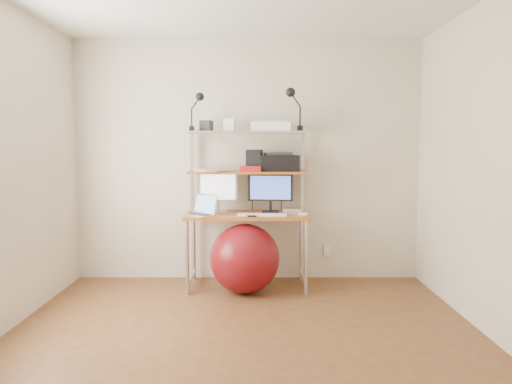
# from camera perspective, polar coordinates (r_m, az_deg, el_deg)

# --- Properties ---
(room) EXTENTS (3.60, 3.60, 3.60)m
(room) POSITION_cam_1_polar(r_m,az_deg,el_deg) (3.44, -1.44, 2.68)
(room) COLOR brown
(room) RESTS_ON ground
(computer_desk) EXTENTS (1.20, 0.60, 1.57)m
(computer_desk) POSITION_cam_1_polar(r_m,az_deg,el_deg) (4.96, -1.02, 0.09)
(computer_desk) COLOR #A55820
(computer_desk) RESTS_ON ground
(desktop) EXTENTS (1.20, 0.60, 0.00)m
(desktop) POSITION_cam_1_polar(r_m,az_deg,el_deg) (4.92, -1.03, -2.48)
(desktop) COLOR #A55820
(desktop) RESTS_ON computer_desk
(mid_shelf) EXTENTS (1.18, 0.34, 0.00)m
(mid_shelf) POSITION_cam_1_polar(r_m,az_deg,el_deg) (5.01, -1.01, 2.39)
(mid_shelf) COLOR #A55820
(mid_shelf) RESTS_ON computer_desk
(top_shelf) EXTENTS (1.18, 0.34, 0.00)m
(top_shelf) POSITION_cam_1_polar(r_m,az_deg,el_deg) (5.01, -1.02, 6.96)
(top_shelf) COLOR #B6B6BB
(top_shelf) RESTS_ON computer_desk
(floor) EXTENTS (3.60, 3.60, 0.00)m
(floor) POSITION_cam_1_polar(r_m,az_deg,el_deg) (3.71, -1.39, -16.98)
(floor) COLOR brown
(floor) RESTS_ON ground
(wall_outlet) EXTENTS (0.08, 0.01, 0.12)m
(wall_outlet) POSITION_cam_1_polar(r_m,az_deg,el_deg) (5.39, 8.17, -6.59)
(wall_outlet) COLOR white
(wall_outlet) RESTS_ON room
(monitor_silver) EXTENTS (0.38, 0.15, 0.43)m
(monitor_silver) POSITION_cam_1_polar(r_m,az_deg,el_deg) (5.01, -4.35, 0.26)
(monitor_silver) COLOR #BBBBC0
(monitor_silver) RESTS_ON desktop
(monitor_black) EXTENTS (0.45, 0.14, 0.45)m
(monitor_black) POSITION_cam_1_polar(r_m,az_deg,el_deg) (5.00, 1.65, 0.24)
(monitor_black) COLOR black
(monitor_black) RESTS_ON desktop
(laptop) EXTENTS (0.37, 0.37, 0.26)m
(laptop) POSITION_cam_1_polar(r_m,az_deg,el_deg) (4.82, -6.13, -2.16)
(laptop) COLOR silver
(laptop) RESTS_ON desktop
(keyboard) EXTENTS (0.48, 0.16, 0.01)m
(keyboard) POSITION_cam_1_polar(r_m,az_deg,el_deg) (4.79, 0.70, -2.61)
(keyboard) COLOR white
(keyboard) RESTS_ON desktop
(mouse) EXTENTS (0.08, 0.05, 0.02)m
(mouse) POSITION_cam_1_polar(r_m,az_deg,el_deg) (4.83, 5.37, -2.51)
(mouse) COLOR white
(mouse) RESTS_ON desktop
(mac_mini) EXTENTS (0.24, 0.24, 0.04)m
(mac_mini) POSITION_cam_1_polar(r_m,az_deg,el_deg) (5.06, 4.38, -2.06)
(mac_mini) COLOR silver
(mac_mini) RESTS_ON desktop
(phone) EXTENTS (0.11, 0.16, 0.01)m
(phone) POSITION_cam_1_polar(r_m,az_deg,el_deg) (4.75, -0.63, -2.69)
(phone) COLOR black
(phone) RESTS_ON desktop
(printer) EXTENTS (0.42, 0.32, 0.19)m
(printer) POSITION_cam_1_polar(r_m,az_deg,el_deg) (5.06, 2.52, 3.40)
(printer) COLOR black
(printer) RESTS_ON mid_shelf
(nas_cube) EXTENTS (0.17, 0.17, 0.22)m
(nas_cube) POSITION_cam_1_polar(r_m,az_deg,el_deg) (5.01, -0.18, 3.63)
(nas_cube) COLOR black
(nas_cube) RESTS_ON mid_shelf
(red_box) EXTENTS (0.21, 0.15, 0.06)m
(red_box) POSITION_cam_1_polar(r_m,az_deg,el_deg) (4.92, -0.69, 2.66)
(red_box) COLOR red
(red_box) RESTS_ON mid_shelf
(scanner) EXTENTS (0.42, 0.30, 0.10)m
(scanner) POSITION_cam_1_polar(r_m,az_deg,el_deg) (4.99, 1.82, 7.53)
(scanner) COLOR white
(scanner) RESTS_ON top_shelf
(box_white) EXTENTS (0.12, 0.11, 0.12)m
(box_white) POSITION_cam_1_polar(r_m,az_deg,el_deg) (5.02, -3.05, 7.66)
(box_white) COLOR white
(box_white) RESTS_ON top_shelf
(box_grey) EXTENTS (0.14, 0.14, 0.11)m
(box_grey) POSITION_cam_1_polar(r_m,az_deg,el_deg) (5.05, -5.69, 7.54)
(box_grey) COLOR #2C2C2E
(box_grey) RESTS_ON top_shelf
(clip_lamp_left) EXTENTS (0.15, 0.08, 0.37)m
(clip_lamp_left) POSITION_cam_1_polar(r_m,az_deg,el_deg) (4.95, -6.63, 10.08)
(clip_lamp_left) COLOR black
(clip_lamp_left) RESTS_ON top_shelf
(clip_lamp_right) EXTENTS (0.17, 0.09, 0.42)m
(clip_lamp_right) POSITION_cam_1_polar(r_m,az_deg,el_deg) (4.96, 4.20, 10.51)
(clip_lamp_right) COLOR black
(clip_lamp_right) RESTS_ON top_shelf
(exercise_ball) EXTENTS (0.67, 0.67, 0.67)m
(exercise_ball) POSITION_cam_1_polar(r_m,az_deg,el_deg) (4.80, -1.29, -7.62)
(exercise_ball) COLOR maroon
(exercise_ball) RESTS_ON floor
(paper_stack) EXTENTS (0.40, 0.41, 0.02)m
(paper_stack) POSITION_cam_1_polar(r_m,az_deg,el_deg) (5.03, -5.49, 2.48)
(paper_stack) COLOR white
(paper_stack) RESTS_ON mid_shelf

